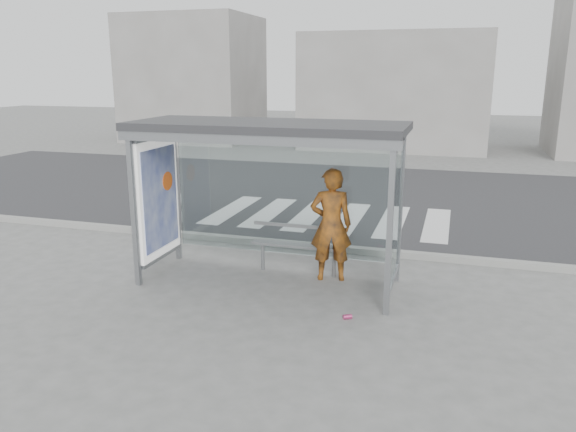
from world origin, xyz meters
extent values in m
plane|color=#5F605D|center=(0.00, 0.00, 0.00)|extent=(80.00, 80.00, 0.00)
cube|color=#2C2C2F|center=(0.00, 7.00, 0.00)|extent=(30.00, 10.00, 0.01)
cube|color=gray|center=(0.00, 1.95, 0.06)|extent=(30.00, 0.18, 0.12)
cube|color=silver|center=(-2.50, 4.50, 0.00)|extent=(0.55, 3.00, 0.00)
cube|color=silver|center=(-1.50, 4.50, 0.00)|extent=(0.55, 3.00, 0.00)
cube|color=silver|center=(-0.50, 4.50, 0.00)|extent=(0.55, 3.00, 0.00)
cube|color=silver|center=(0.50, 4.50, 0.00)|extent=(0.55, 3.00, 0.00)
cube|color=silver|center=(1.50, 4.50, 0.00)|extent=(0.55, 3.00, 0.00)
cube|color=silver|center=(2.50, 4.50, 0.00)|extent=(0.55, 3.00, 0.00)
cube|color=gray|center=(-2.00, -0.70, 1.25)|extent=(0.08, 0.08, 2.50)
cube|color=gray|center=(2.00, -0.70, 1.25)|extent=(0.08, 0.08, 2.50)
cube|color=gray|center=(-2.00, 0.70, 1.25)|extent=(0.08, 0.08, 2.50)
cube|color=gray|center=(2.00, 0.70, 1.25)|extent=(0.08, 0.08, 2.50)
cube|color=#2D2D30|center=(0.00, 0.00, 2.56)|extent=(4.25, 1.65, 0.12)
cube|color=gray|center=(0.00, -0.76, 2.45)|extent=(4.25, 0.06, 0.18)
cube|color=white|center=(0.00, 0.70, 1.30)|extent=(3.80, 0.02, 2.00)
cube|color=white|center=(-2.00, 0.00, 1.30)|extent=(0.15, 1.25, 2.00)
cube|color=#2C3DA1|center=(-1.92, 0.00, 1.30)|extent=(0.01, 1.10, 1.70)
cylinder|color=#F65D15|center=(-1.91, 0.25, 1.55)|extent=(0.02, 0.32, 0.32)
cube|color=white|center=(2.00, 0.00, 1.30)|extent=(0.03, 1.25, 2.00)
cube|color=beige|center=(1.97, 0.05, 1.40)|extent=(0.03, 0.86, 1.16)
cube|color=gray|center=(-10.00, 18.00, 3.00)|extent=(6.00, 5.00, 6.00)
cube|color=gray|center=(0.00, 18.00, 2.50)|extent=(8.00, 5.00, 5.00)
imported|color=orange|center=(0.92, 0.46, 0.94)|extent=(0.78, 0.61, 1.88)
cube|color=slate|center=(0.33, 0.57, 0.50)|extent=(1.63, 0.20, 0.05)
cylinder|color=slate|center=(-0.30, 0.57, 0.24)|extent=(0.06, 0.06, 0.48)
cylinder|color=slate|center=(0.97, 0.57, 0.24)|extent=(0.06, 0.06, 0.48)
cube|color=slate|center=(0.33, 0.66, 0.82)|extent=(1.63, 0.04, 0.05)
cylinder|color=#E84489|center=(1.50, -1.01, 0.03)|extent=(0.14, 0.12, 0.07)
camera|label=1|loc=(2.79, -8.20, 3.37)|focal=35.00mm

